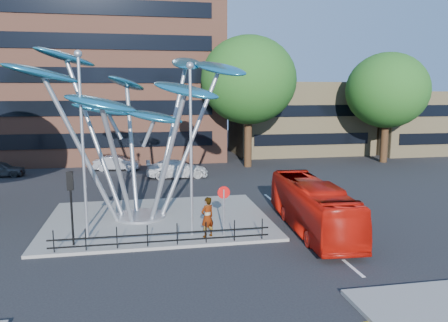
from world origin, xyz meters
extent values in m
plane|color=black|center=(0.00, 0.00, 0.00)|extent=(120.00, 120.00, 0.00)
cube|color=slate|center=(-1.00, 6.00, 0.07)|extent=(12.00, 9.00, 0.15)
cube|color=brown|center=(-6.00, 32.00, 15.00)|extent=(25.00, 15.00, 30.00)
cube|color=#9F895D|center=(16.00, 30.00, 4.00)|extent=(15.00, 8.00, 8.00)
cube|color=#9F895D|center=(30.00, 28.00, 3.50)|extent=(12.00, 8.00, 7.00)
cylinder|color=black|center=(8.00, 22.00, 2.86)|extent=(0.70, 0.70, 5.72)
ellipsoid|color=#204413|center=(8.00, 22.00, 8.06)|extent=(8.80, 8.80, 8.10)
cylinder|color=black|center=(22.00, 22.00, 2.53)|extent=(0.70, 0.70, 5.06)
ellipsoid|color=#204413|center=(22.00, 22.00, 7.13)|extent=(8.00, 8.00, 7.36)
cylinder|color=#9EA0A5|center=(-2.00, 6.50, 0.21)|extent=(2.80, 2.80, 0.12)
cylinder|color=#9EA0A5|center=(-3.20, 5.90, 4.05)|extent=(0.24, 0.24, 7.80)
ellipsoid|color=teal|center=(-6.40, 4.90, 7.95)|extent=(3.92, 2.95, 1.39)
cylinder|color=#9EA0A5|center=(-2.40, 5.50, 3.35)|extent=(0.24, 0.24, 6.40)
ellipsoid|color=teal|center=(-3.60, 3.30, 6.55)|extent=(3.47, 1.78, 1.31)
cylinder|color=#9EA0A5|center=(-1.40, 5.70, 3.65)|extent=(0.24, 0.24, 7.00)
ellipsoid|color=teal|center=(0.40, 4.10, 7.15)|extent=(3.81, 3.11, 1.36)
cylinder|color=#9EA0A5|center=(-0.80, 6.50, 4.25)|extent=(0.24, 0.24, 8.20)
ellipsoid|color=teal|center=(2.60, 6.90, 8.35)|extent=(3.52, 4.06, 1.44)
cylinder|color=#9EA0A5|center=(-1.20, 7.40, 4.45)|extent=(0.24, 0.24, 8.60)
ellipsoid|color=teal|center=(1.00, 9.40, 8.75)|extent=(2.21, 3.79, 1.39)
cylinder|color=#9EA0A5|center=(-2.20, 7.50, 3.85)|extent=(0.24, 0.24, 7.40)
ellipsoid|color=teal|center=(-2.60, 10.10, 7.55)|extent=(3.02, 3.71, 1.34)
cylinder|color=#9EA0A5|center=(-3.00, 6.90, 4.55)|extent=(0.24, 0.24, 8.80)
ellipsoid|color=teal|center=(-5.80, 8.30, 8.95)|extent=(3.88, 3.60, 1.42)
ellipsoid|color=teal|center=(-3.80, 6.70, 6.15)|extent=(3.40, 1.96, 1.13)
ellipsoid|color=teal|center=(-1.10, 6.10, 5.75)|extent=(3.39, 2.16, 1.11)
cylinder|color=#9EA0A5|center=(-4.50, 3.50, 4.40)|extent=(0.14, 0.14, 8.50)
sphere|color=#9EA0A5|center=(-4.50, 3.50, 8.77)|extent=(0.36, 0.36, 0.36)
cylinder|color=#9EA0A5|center=(0.50, 3.00, 4.15)|extent=(0.14, 0.14, 8.00)
sphere|color=#9EA0A5|center=(0.50, 3.00, 8.27)|extent=(0.36, 0.36, 0.36)
cylinder|color=black|center=(-5.00, 2.50, 1.75)|extent=(0.10, 0.10, 3.20)
cube|color=black|center=(-5.00, 2.50, 3.15)|extent=(0.28, 0.18, 0.85)
sphere|color=#FF0C0C|center=(-5.00, 2.50, 3.43)|extent=(0.18, 0.18, 0.18)
cylinder|color=#9EA0A5|center=(2.00, 2.50, 1.30)|extent=(0.08, 0.08, 2.30)
cylinder|color=red|center=(2.00, 2.53, 2.30)|extent=(0.60, 0.04, 0.60)
cube|color=white|center=(2.00, 2.55, 2.30)|extent=(0.42, 0.03, 0.10)
cylinder|color=black|center=(-5.70, 1.70, 0.65)|extent=(0.05, 0.05, 1.00)
cylinder|color=black|center=(-4.36, 1.70, 0.65)|extent=(0.05, 0.05, 1.00)
cylinder|color=black|center=(-3.01, 1.70, 0.65)|extent=(0.05, 0.05, 1.00)
cylinder|color=black|center=(-1.67, 1.70, 0.65)|extent=(0.05, 0.05, 1.00)
cylinder|color=black|center=(-0.33, 1.70, 0.65)|extent=(0.05, 0.05, 1.00)
cylinder|color=black|center=(1.01, 1.70, 0.65)|extent=(0.05, 0.05, 1.00)
cylinder|color=black|center=(2.36, 1.70, 0.65)|extent=(0.05, 0.05, 1.00)
cylinder|color=black|center=(3.70, 1.70, 0.65)|extent=(0.05, 0.05, 1.00)
cube|color=black|center=(-1.00, 1.70, 0.70)|extent=(10.00, 0.06, 0.06)
cube|color=black|center=(-1.00, 1.70, 0.35)|extent=(10.00, 0.06, 0.06)
imported|color=#B41208|center=(6.70, 2.94, 1.27)|extent=(2.69, 9.25, 2.54)
imported|color=gray|center=(1.20, 2.50, 1.13)|extent=(0.86, 0.76, 1.97)
imported|color=#393C3F|center=(-13.47, 21.08, 0.65)|extent=(3.87, 1.64, 1.31)
imported|color=#ADAEB5|center=(-4.09, 22.36, 0.66)|extent=(4.12, 1.80, 1.32)
imported|color=silver|center=(1.01, 18.00, 0.73)|extent=(5.05, 2.06, 1.47)
camera|label=1|loc=(-1.79, -17.52, 7.16)|focal=35.00mm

